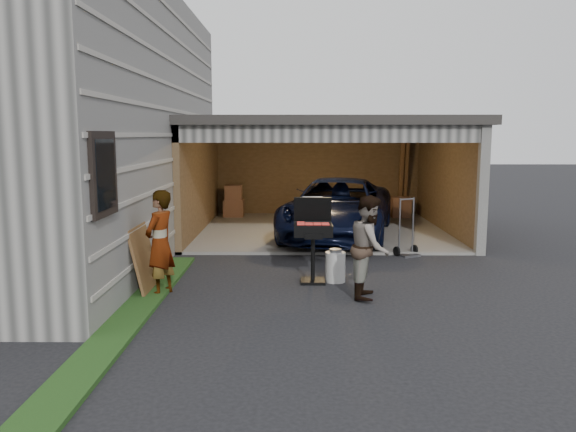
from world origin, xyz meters
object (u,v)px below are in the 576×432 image
at_px(minivan, 338,210).
at_px(plywood_panel, 144,259).
at_px(hand_truck, 407,245).
at_px(man, 370,247).
at_px(bbq_grill, 313,233).
at_px(woman, 160,243).
at_px(propane_tank, 335,267).

bearing_deg(minivan, plywood_panel, -114.79).
distance_m(minivan, hand_truck, 2.32).
relative_size(minivan, man, 3.15).
xyz_separation_m(man, bbq_grill, (-0.84, 0.89, 0.06)).
bearing_deg(plywood_panel, man, -4.20).
bearing_deg(bbq_grill, minivan, 79.34).
height_order(minivan, plywood_panel, minivan).
bearing_deg(bbq_grill, hand_truck, 46.06).
bearing_deg(plywood_panel, hand_truck, 30.03).
bearing_deg(hand_truck, woman, -171.98).
bearing_deg(man, bbq_grill, 55.11).
xyz_separation_m(bbq_grill, plywood_panel, (-2.72, -0.63, -0.32)).
height_order(propane_tank, plywood_panel, plywood_panel).
bearing_deg(man, plywood_panel, 97.54).
relative_size(propane_tank, plywood_panel, 0.48).
bearing_deg(propane_tank, minivan, 84.78).
distance_m(woman, hand_truck, 5.36).
bearing_deg(propane_tank, man, -63.49).
height_order(bbq_grill, propane_tank, bbq_grill).
height_order(woman, hand_truck, woman).
bearing_deg(hand_truck, minivan, 99.77).
distance_m(woman, man, 3.26).
relative_size(woman, bbq_grill, 1.15).
bearing_deg(woman, minivan, 166.99).
xyz_separation_m(minivan, man, (0.09, -4.88, 0.10)).
relative_size(minivan, hand_truck, 4.15).
bearing_deg(plywood_panel, propane_tank, 11.82).
bearing_deg(propane_tank, woman, -164.15).
distance_m(man, propane_tank, 1.15).
bearing_deg(minivan, propane_tank, -83.10).
xyz_separation_m(minivan, bbq_grill, (-0.75, -3.99, 0.16)).
xyz_separation_m(man, propane_tank, (-0.45, 0.91, -0.54)).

